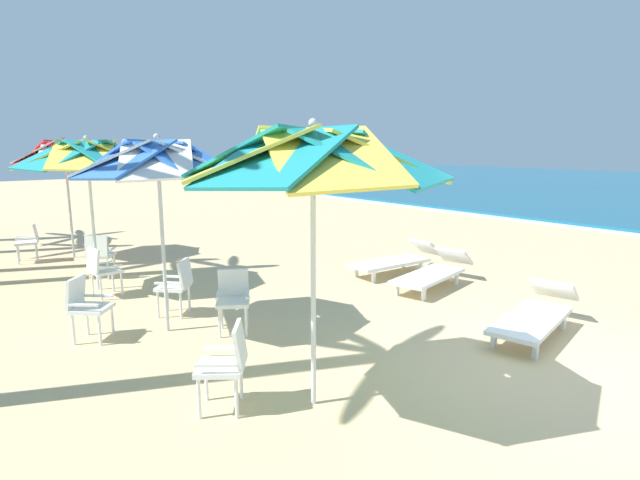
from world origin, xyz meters
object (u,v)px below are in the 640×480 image
at_px(beach_umbrella_0, 313,158).
at_px(beach_umbrella_2, 87,156).
at_px(plastic_chair_6, 30,240).
at_px(beach_umbrella_3, 65,154).
at_px(sun_lounger_3, 397,260).
at_px(plastic_chair_5, 100,253).
at_px(plastic_chair_2, 233,297).
at_px(beach_umbrella_1, 158,161).
at_px(plastic_chair_3, 177,283).
at_px(plastic_chair_1, 86,304).
at_px(plastic_chair_0, 227,361).
at_px(sun_lounger_2, 434,272).
at_px(sun_lounger_1, 536,314).
at_px(plastic_chair_4, 102,269).

relative_size(beach_umbrella_0, beach_umbrella_2, 1.03).
xyz_separation_m(beach_umbrella_0, plastic_chair_6, (-8.83, -1.14, -1.94)).
relative_size(beach_umbrella_3, sun_lounger_3, 1.26).
bearing_deg(plastic_chair_5, plastic_chair_2, 9.12).
xyz_separation_m(beach_umbrella_1, plastic_chair_3, (-0.54, 0.39, -1.86)).
height_order(beach_umbrella_2, beach_umbrella_3, beach_umbrella_3).
xyz_separation_m(plastic_chair_1, plastic_chair_6, (-5.66, 0.19, 0.00)).
height_order(plastic_chair_0, beach_umbrella_2, beach_umbrella_2).
height_order(beach_umbrella_0, plastic_chair_3, beach_umbrella_0).
relative_size(plastic_chair_0, sun_lounger_3, 0.40).
bearing_deg(plastic_chair_3, plastic_chair_6, -168.06).
bearing_deg(beach_umbrella_0, plastic_chair_2, 171.31).
bearing_deg(sun_lounger_2, sun_lounger_1, -17.22).
distance_m(plastic_chair_4, beach_umbrella_3, 4.11).
relative_size(plastic_chair_2, plastic_chair_6, 1.00).
height_order(beach_umbrella_0, sun_lounger_3, beach_umbrella_0).
xyz_separation_m(plastic_chair_5, sun_lounger_1, (6.78, 3.86, -0.22)).
bearing_deg(sun_lounger_1, plastic_chair_0, -100.75).
bearing_deg(sun_lounger_1, plastic_chair_6, -153.01).
bearing_deg(plastic_chair_4, sun_lounger_2, 57.79).
bearing_deg(sun_lounger_1, beach_umbrella_3, -157.10).
relative_size(beach_umbrella_0, plastic_chair_0, 3.22).
bearing_deg(beach_umbrella_1, sun_lounger_2, 79.46).
height_order(beach_umbrella_0, plastic_chair_2, beach_umbrella_0).
bearing_deg(plastic_chair_5, plastic_chair_3, 6.12).
bearing_deg(plastic_chair_5, plastic_chair_1, -17.46).
height_order(beach_umbrella_0, plastic_chair_6, beach_umbrella_0).
xyz_separation_m(beach_umbrella_1, plastic_chair_1, (-0.32, -0.95, -1.86)).
xyz_separation_m(plastic_chair_1, plastic_chair_5, (-3.23, 1.02, 0.00)).
distance_m(plastic_chair_4, plastic_chair_5, 1.36).
height_order(beach_umbrella_2, sun_lounger_3, beach_umbrella_2).
xyz_separation_m(plastic_chair_3, beach_umbrella_3, (-5.33, -0.30, 1.87)).
relative_size(beach_umbrella_3, sun_lounger_1, 1.23).
distance_m(plastic_chair_6, sun_lounger_2, 8.74).
relative_size(plastic_chair_2, beach_umbrella_2, 0.32).
distance_m(sun_lounger_1, sun_lounger_3, 3.59).
distance_m(beach_umbrella_1, plastic_chair_6, 6.31).
distance_m(plastic_chair_2, sun_lounger_2, 3.95).
bearing_deg(beach_umbrella_3, beach_umbrella_0, 1.94).
xyz_separation_m(beach_umbrella_1, sun_lounger_3, (-0.24, 4.87, -2.07)).
relative_size(plastic_chair_1, plastic_chair_6, 1.00).
bearing_deg(beach_umbrella_3, plastic_chair_0, -2.94).
distance_m(plastic_chair_0, sun_lounger_1, 4.35).
relative_size(beach_umbrella_1, plastic_chair_3, 3.12).
bearing_deg(plastic_chair_2, beach_umbrella_2, -164.48).
height_order(plastic_chair_0, plastic_chair_3, same).
bearing_deg(beach_umbrella_3, plastic_chair_5, -0.48).
distance_m(beach_umbrella_1, plastic_chair_1, 2.11).
bearing_deg(plastic_chair_1, plastic_chair_4, 159.77).
bearing_deg(plastic_chair_3, beach_umbrella_2, -165.17).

